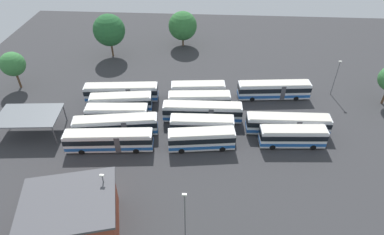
# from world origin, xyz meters

# --- Properties ---
(ground_plane) EXTENTS (108.26, 108.26, 0.00)m
(ground_plane) POSITION_xyz_m (0.00, 0.00, 0.00)
(ground_plane) COLOR #333335
(bus_row0_slot0) EXTENTS (14.47, 3.92, 3.56)m
(bus_row0_slot0) POSITION_xyz_m (-14.34, -8.44, 1.88)
(bus_row0_slot0) COLOR silver
(bus_row0_slot0) RESTS_ON ground_plane
(bus_row0_slot3) EXTENTS (14.34, 2.85, 3.56)m
(bus_row0_slot3) POSITION_xyz_m (-15.32, 2.39, 1.88)
(bus_row0_slot3) COLOR silver
(bus_row0_slot3) RESTS_ON ground_plane
(bus_row0_slot4) EXTENTS (11.00, 3.21, 3.56)m
(bus_row0_slot4) POSITION_xyz_m (-15.51, 5.66, 1.88)
(bus_row0_slot4) COLOR silver
(bus_row0_slot4) RESTS_ON ground_plane
(bus_row1_slot0) EXTENTS (10.80, 3.53, 3.56)m
(bus_row1_slot0) POSITION_xyz_m (0.79, -7.20, 1.88)
(bus_row1_slot0) COLOR silver
(bus_row1_slot0) RESTS_ON ground_plane
(bus_row1_slot1) EXTENTS (11.88, 3.53, 3.56)m
(bus_row1_slot1) POSITION_xyz_m (0.40, -3.64, 1.88)
(bus_row1_slot1) COLOR silver
(bus_row1_slot1) RESTS_ON ground_plane
(bus_row1_slot2) EXTENTS (14.35, 2.90, 3.56)m
(bus_row1_slot2) POSITION_xyz_m (-0.38, -0.19, 1.88)
(bus_row1_slot2) COLOR silver
(bus_row1_slot2) RESTS_ON ground_plane
(bus_row1_slot3) EXTENTS (10.94, 2.85, 3.56)m
(bus_row1_slot3) POSITION_xyz_m (-0.41, 3.76, 1.88)
(bus_row1_slot3) COLOR silver
(bus_row1_slot3) RESTS_ON ground_plane
(bus_row1_slot4) EXTENTS (11.14, 3.95, 3.56)m
(bus_row1_slot4) POSITION_xyz_m (-0.47, 7.29, 1.88)
(bus_row1_slot4) COLOR silver
(bus_row1_slot4) RESTS_ON ground_plane
(bus_row2_slot0) EXTENTS (14.46, 3.84, 3.56)m
(bus_row2_slot0) POSITION_xyz_m (15.82, -5.65, 1.88)
(bus_row2_slot0) COLOR silver
(bus_row2_slot0) RESTS_ON ground_plane
(bus_row2_slot1) EXTENTS (11.71, 4.00, 3.56)m
(bus_row2_slot1) POSITION_xyz_m (15.13, -2.18, 1.88)
(bus_row2_slot1) COLOR silver
(bus_row2_slot1) RESTS_ON ground_plane
(bus_row2_slot2) EXTENTS (11.17, 3.29, 3.56)m
(bus_row2_slot2) POSITION_xyz_m (14.99, 1.44, 1.88)
(bus_row2_slot2) COLOR silver
(bus_row2_slot2) RESTS_ON ground_plane
(bus_row2_slot3) EXTENTS (14.51, 4.65, 3.56)m
(bus_row2_slot3) POSITION_xyz_m (14.38, 4.69, 1.88)
(bus_row2_slot3) COLOR silver
(bus_row2_slot3) RESTS_ON ground_plane
(bus_row2_slot4) EXTENTS (14.46, 3.84, 3.56)m
(bus_row2_slot4) POSITION_xyz_m (14.56, 8.57, 1.88)
(bus_row2_slot4) COLOR silver
(bus_row2_slot4) RESTS_ON ground_plane
(depot_building) EXTENTS (13.14, 11.82, 6.22)m
(depot_building) POSITION_xyz_m (14.80, 24.28, 3.13)
(depot_building) COLOR #99422D
(depot_building) RESTS_ON ground_plane
(maintenance_shelter) EXTENTS (10.87, 7.64, 3.79)m
(maintenance_shelter) POSITION_xyz_m (29.18, 5.13, 3.62)
(maintenance_shelter) COLOR slate
(maintenance_shelter) RESTS_ON ground_plane
(lamp_post_far_corner) EXTENTS (0.56, 0.28, 8.22)m
(lamp_post_far_corner) POSITION_xyz_m (0.89, 23.96, 4.52)
(lamp_post_far_corner) COLOR slate
(lamp_post_far_corner) RESTS_ON ground_plane
(lamp_post_mid_lot) EXTENTS (0.56, 0.28, 7.63)m
(lamp_post_mid_lot) POSITION_xyz_m (-26.40, -10.45, 4.23)
(lamp_post_mid_lot) COLOR slate
(lamp_post_mid_lot) RESTS_ON ground_plane
(lamp_post_near_entrance) EXTENTS (0.56, 0.28, 7.52)m
(lamp_post_near_entrance) POSITION_xyz_m (11.32, 21.06, 4.17)
(lamp_post_near_entrance) COLOR slate
(lamp_post_near_entrance) RESTS_ON ground_plane
(tree_northwest) EXTENTS (7.17, 7.17, 8.93)m
(tree_northwest) POSITION_xyz_m (5.88, -31.41, 5.34)
(tree_northwest) COLOR brown
(tree_northwest) RESTS_ON ground_plane
(tree_east_edge) EXTENTS (7.46, 7.46, 10.44)m
(tree_east_edge) POSITION_xyz_m (22.60, -24.41, 6.70)
(tree_east_edge) COLOR brown
(tree_east_edge) RESTS_ON ground_plane
(tree_northeast) EXTENTS (4.94, 4.94, 8.00)m
(tree_northeast) POSITION_xyz_m (38.52, -9.03, 5.52)
(tree_northeast) COLOR brown
(tree_northeast) RESTS_ON ground_plane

